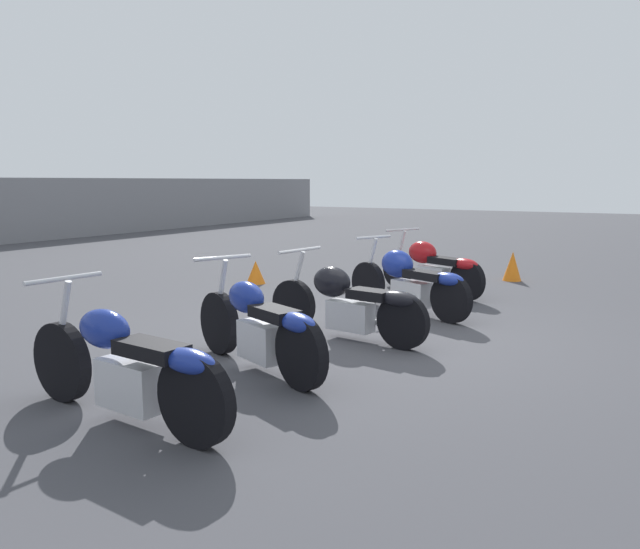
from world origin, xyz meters
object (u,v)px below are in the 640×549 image
(motorcycle_slot_2, at_px, (348,302))
(traffic_cone_far, at_px, (512,266))
(motorcycle_slot_0, at_px, (127,367))
(traffic_cone_near, at_px, (256,272))
(motorcycle_slot_3, at_px, (409,281))
(motorcycle_slot_1, at_px, (259,327))
(motorcycle_slot_4, at_px, (432,267))

(motorcycle_slot_2, xyz_separation_m, traffic_cone_far, (4.93, -0.58, -0.15))
(motorcycle_slot_0, xyz_separation_m, traffic_cone_near, (5.35, 2.79, -0.22))
(motorcycle_slot_3, bearing_deg, motorcycle_slot_0, -161.28)
(motorcycle_slot_0, height_order, motorcycle_slot_1, motorcycle_slot_0)
(motorcycle_slot_4, distance_m, traffic_cone_far, 2.04)
(motorcycle_slot_2, relative_size, traffic_cone_near, 5.28)
(motorcycle_slot_3, relative_size, traffic_cone_far, 3.91)
(motorcycle_slot_4, height_order, traffic_cone_near, motorcycle_slot_4)
(motorcycle_slot_3, height_order, traffic_cone_near, motorcycle_slot_3)
(motorcycle_slot_4, bearing_deg, motorcycle_slot_2, -153.48)
(motorcycle_slot_2, bearing_deg, traffic_cone_near, 58.41)
(motorcycle_slot_0, bearing_deg, motorcycle_slot_4, 4.39)
(motorcycle_slot_3, height_order, traffic_cone_far, motorcycle_slot_3)
(motorcycle_slot_4, bearing_deg, motorcycle_slot_3, -147.93)
(motorcycle_slot_3, bearing_deg, motorcycle_slot_2, -159.75)
(traffic_cone_near, bearing_deg, motorcycle_slot_3, -106.55)
(motorcycle_slot_3, height_order, motorcycle_slot_4, motorcycle_slot_3)
(traffic_cone_near, xyz_separation_m, traffic_cone_far, (2.45, -3.61, 0.06))
(motorcycle_slot_0, bearing_deg, motorcycle_slot_2, 0.45)
(motorcycle_slot_1, xyz_separation_m, traffic_cone_near, (3.90, 2.88, -0.22))
(traffic_cone_far, bearing_deg, motorcycle_slot_3, 171.18)
(motorcycle_slot_4, bearing_deg, motorcycle_slot_0, -157.21)
(motorcycle_slot_4, distance_m, traffic_cone_near, 2.92)
(motorcycle_slot_2, distance_m, motorcycle_slot_3, 1.56)
(motorcycle_slot_2, distance_m, traffic_cone_near, 3.91)
(motorcycle_slot_1, relative_size, traffic_cone_far, 3.75)
(motorcycle_slot_0, relative_size, motorcycle_slot_1, 1.11)
(motorcycle_slot_0, bearing_deg, motorcycle_slot_1, 1.55)
(motorcycle_slot_1, xyz_separation_m, traffic_cone_far, (6.35, -0.73, -0.16))
(motorcycle_slot_2, xyz_separation_m, traffic_cone_near, (2.48, 3.02, -0.21))
(motorcycle_slot_0, xyz_separation_m, motorcycle_slot_2, (2.87, -0.23, -0.01))
(motorcycle_slot_0, xyz_separation_m, motorcycle_slot_4, (5.91, -0.07, 0.00))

